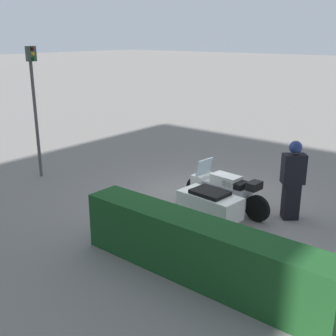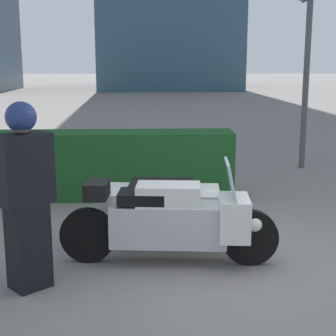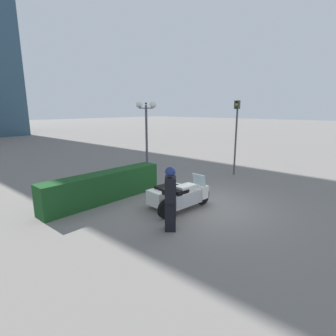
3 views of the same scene
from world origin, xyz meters
The scene contains 5 objects.
ground_plane centered at (0.00, 0.00, 0.00)m, with size 160.00×160.00×0.00m, color slate.
police_motorcycle centered at (-0.70, 0.56, 0.45)m, with size 2.36×1.48×1.14m.
officer_rider centered at (-2.14, -0.40, 0.95)m, with size 0.57×0.55×1.80m.
hedge_bush_curbside centered at (-1.99, 2.95, 0.53)m, with size 4.71×0.70×1.06m, color #19471E.
twin_lamp_post centered at (2.18, 5.11, 2.84)m, with size 0.34×1.36×3.67m.
Camera 2 is at (-0.99, -5.13, 2.17)m, focal length 55.00 mm.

